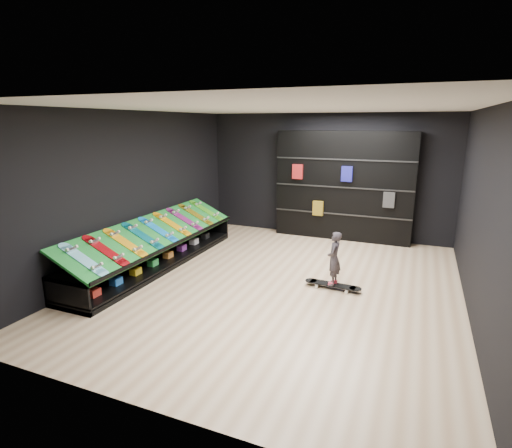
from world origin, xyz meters
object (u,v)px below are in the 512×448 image
at_px(display_rack, 157,253).
at_px(back_shelving, 343,186).
at_px(child, 334,269).
at_px(floor_skateboard, 333,287).

xyz_separation_m(display_rack, back_shelving, (3.02, 3.32, 1.04)).
bearing_deg(back_shelving, display_rack, -132.25).
bearing_deg(child, floor_skateboard, 0.00).
relative_size(display_rack, floor_skateboard, 4.59).
bearing_deg(display_rack, floor_skateboard, 2.66).
distance_m(display_rack, child, 3.50).
bearing_deg(display_rack, back_shelving, 47.75).
xyz_separation_m(display_rack, floor_skateboard, (3.49, 0.16, -0.21)).
relative_size(back_shelving, child, 5.83).
relative_size(floor_skateboard, child, 1.77).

